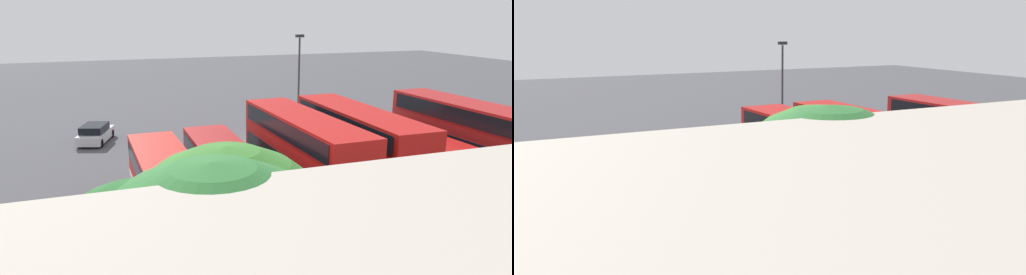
% 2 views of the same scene
% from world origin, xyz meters
% --- Properties ---
extents(ground_plane, '(140.00, 140.00, 0.00)m').
position_xyz_m(ground_plane, '(0.00, 0.00, 0.00)').
color(ground_plane, '#47474C').
extents(bus_double_decker_near_end, '(2.89, 11.64, 4.55)m').
position_xyz_m(bus_double_decker_near_end, '(-9.15, 11.79, 2.45)').
color(bus_double_decker_near_end, '#A51919').
rests_on(bus_double_decker_near_end, ground).
extents(bus_single_deck_second, '(2.75, 10.39, 2.95)m').
position_xyz_m(bus_single_deck_second, '(-5.46, 11.37, 1.62)').
color(bus_single_deck_second, '#B71411').
rests_on(bus_single_deck_second, ground).
extents(bus_double_decker_third, '(2.70, 10.91, 4.55)m').
position_xyz_m(bus_double_decker_third, '(-1.86, 11.30, 2.45)').
color(bus_double_decker_third, '#B71411').
rests_on(bus_double_decker_third, ground).
extents(bus_double_decker_fourth, '(2.81, 10.87, 4.55)m').
position_xyz_m(bus_double_decker_fourth, '(1.64, 11.62, 2.45)').
color(bus_double_decker_fourth, '#B71411').
rests_on(bus_double_decker_fourth, ground).
extents(bus_single_deck_fifth, '(2.88, 11.78, 2.95)m').
position_xyz_m(bus_single_deck_fifth, '(5.64, 11.30, 1.62)').
color(bus_single_deck_fifth, '#A51919').
rests_on(bus_single_deck_fifth, ground).
extents(bus_single_deck_sixth, '(2.74, 11.02, 2.95)m').
position_xyz_m(bus_single_deck_sixth, '(8.78, 11.59, 1.62)').
color(bus_single_deck_sixth, red).
rests_on(bus_single_deck_sixth, ground).
extents(car_hatchback_silver, '(3.02, 4.50, 1.43)m').
position_xyz_m(car_hatchback_silver, '(11.78, -4.03, 0.70)').
color(car_hatchback_silver, silver).
rests_on(car_hatchback_silver, ground).
extents(lamp_post_tall, '(0.70, 0.30, 7.90)m').
position_xyz_m(lamp_post_tall, '(-5.03, -3.63, 4.63)').
color(lamp_post_tall, '#38383D').
rests_on(lamp_post_tall, ground).
extents(tree_midleft, '(5.15, 5.15, 7.63)m').
position_xyz_m(tree_midleft, '(10.37, 26.95, 5.04)').
color(tree_midleft, '#4C3823').
rests_on(tree_midleft, ground).
extents(tree_midright, '(4.73, 4.73, 7.42)m').
position_xyz_m(tree_midright, '(9.75, 25.52, 5.04)').
color(tree_midright, '#4C3823').
rests_on(tree_midright, ground).
extents(tree_rightmost, '(4.40, 4.40, 6.10)m').
position_xyz_m(tree_rightmost, '(11.27, 23.19, 3.89)').
color(tree_rightmost, '#4C3823').
rests_on(tree_rightmost, ground).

